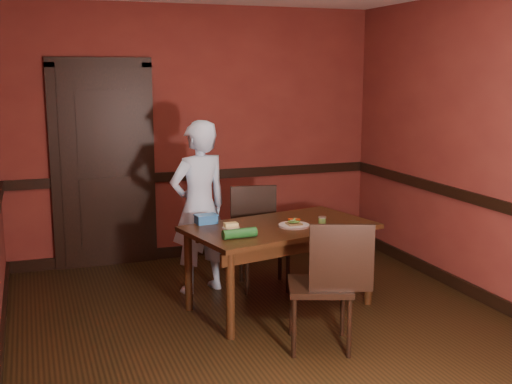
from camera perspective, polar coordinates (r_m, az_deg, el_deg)
floor at (r=5.18m, az=1.33°, el=-12.19°), size 4.00×4.50×0.01m
wall_back at (r=6.95m, az=-5.29°, el=5.18°), size 4.00×0.02×2.70m
wall_front at (r=2.87m, az=17.77°, el=-3.22°), size 4.00×0.02×2.70m
wall_right at (r=5.83m, az=20.11°, el=3.52°), size 0.02×4.50×2.70m
dado_back at (r=6.99m, az=-5.20°, el=1.50°), size 4.00×0.03×0.10m
dado_right at (r=5.89m, az=19.72°, el=-0.82°), size 0.03×4.50×0.10m
baseboard_back at (r=7.17m, az=-5.08°, el=-5.14°), size 4.00×0.03×0.12m
baseboard_left at (r=4.87m, az=-21.75°, el=-13.76°), size 0.03×4.50×0.12m
baseboard_right at (r=6.11m, az=19.22°, el=-8.57°), size 0.03×4.50×0.12m
door at (r=6.77m, az=-13.42°, el=2.59°), size 1.05×0.07×2.20m
dining_table at (r=5.54m, az=2.14°, el=-6.63°), size 1.70×1.19×0.73m
chair_far at (r=6.01m, az=0.73°, el=-4.16°), size 0.51×0.51×0.94m
chair_near at (r=4.75m, az=5.70°, el=-8.11°), size 0.58×0.58×0.97m
person at (r=5.85m, az=-5.08°, el=-1.37°), size 0.66×0.53×1.59m
sandwich_plate at (r=5.40m, az=3.39°, el=-2.89°), size 0.26×0.26×0.06m
sauce_jar at (r=5.44m, az=5.91°, el=-2.59°), size 0.07×0.07×0.08m
cheese_saucer at (r=5.34m, az=-2.25°, el=-3.04°), size 0.15×0.15×0.05m
food_tub at (r=5.51m, az=-4.46°, el=-2.40°), size 0.20×0.15×0.08m
wrapped_veg at (r=5.02m, az=-1.47°, el=-3.69°), size 0.28×0.10×0.08m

